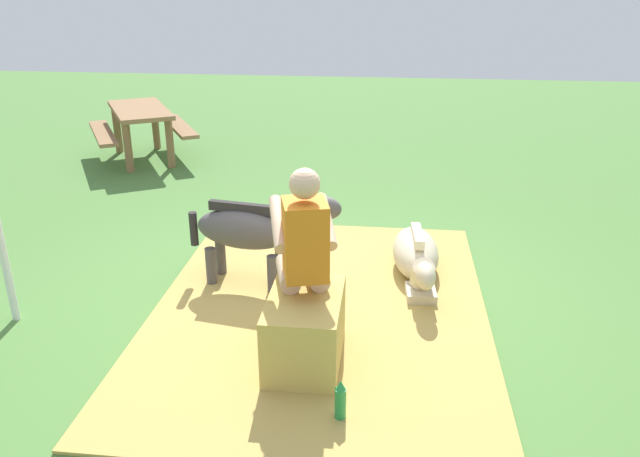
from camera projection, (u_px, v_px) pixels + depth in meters
The scene contains 8 objects.
ground_plane at pixel (307, 302), 5.16m from camera, with size 24.00×24.00×0.00m, color #4C7A38.
hay_patch at pixel (320, 309), 5.02m from camera, with size 3.55×2.63×0.02m, color tan.
hay_bale at pixel (305, 331), 4.27m from camera, with size 0.76×0.49×0.51m, color tan.
person_seated at pixel (303, 251), 4.22m from camera, with size 0.71×0.52×1.39m.
pony_standing at pixel (254, 230), 5.24m from camera, with size 0.46×1.34×0.88m.
pony_lying at pixel (417, 256), 5.53m from camera, with size 1.35×0.46×0.42m.
soda_bottle at pixel (340, 401), 3.75m from camera, with size 0.07×0.07×0.29m.
picnic_bench at pixel (141, 120), 8.86m from camera, with size 1.95×1.88×0.75m.
Camera 1 is at (-4.50, -0.62, 2.51)m, focal length 35.24 mm.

